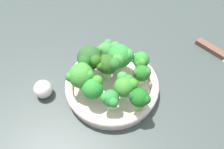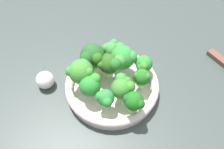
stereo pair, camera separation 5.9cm
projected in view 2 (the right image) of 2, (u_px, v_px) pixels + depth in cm
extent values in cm
cube|color=#3A4441|center=(127.00, 88.00, 65.89)|extent=(130.00, 130.00, 2.50)
cylinder|color=silver|center=(112.00, 88.00, 63.36)|extent=(23.31, 23.31, 1.70)
torus|color=silver|center=(112.00, 84.00, 61.86)|extent=(24.29, 24.29, 2.08)
cylinder|color=#95C964|center=(93.00, 64.00, 62.96)|extent=(2.17, 2.17, 2.57)
sphere|color=#275827|center=(93.00, 55.00, 60.33)|extent=(6.25, 6.25, 6.25)
sphere|color=#205C20|center=(86.00, 58.00, 57.83)|extent=(3.23, 3.23, 3.23)
sphere|color=#2B5F1A|center=(98.00, 58.00, 58.28)|extent=(2.92, 2.92, 2.92)
cylinder|color=#79C05E|center=(121.00, 94.00, 57.55)|extent=(2.26, 2.26, 1.93)
sphere|color=#3C8630|center=(121.00, 88.00, 55.52)|extent=(4.91, 4.91, 4.91)
sphere|color=#3A8827|center=(129.00, 87.00, 54.90)|extent=(2.82, 2.82, 2.82)
sphere|color=#3A8E3A|center=(121.00, 78.00, 55.90)|extent=(2.78, 2.78, 2.78)
sphere|color=#358227|center=(129.00, 81.00, 55.33)|extent=(2.19, 2.19, 2.19)
cylinder|color=#86CF60|center=(109.00, 71.00, 61.41)|extent=(2.04, 2.04, 2.76)
sphere|color=#2C571D|center=(109.00, 63.00, 59.01)|extent=(5.06, 5.06, 5.06)
sphere|color=#296B29|center=(115.00, 64.00, 57.17)|extent=(3.03, 3.03, 3.03)
sphere|color=#2B671A|center=(101.00, 65.00, 58.09)|extent=(2.27, 2.27, 2.27)
sphere|color=#295A1C|center=(107.00, 58.00, 59.57)|extent=(2.25, 2.25, 2.25)
cylinder|color=#83B15F|center=(133.00, 107.00, 54.90)|extent=(2.06, 2.06, 2.74)
sphere|color=#1C681C|center=(134.00, 101.00, 52.67)|extent=(4.42, 4.42, 4.42)
sphere|color=#1F5E19|center=(140.00, 104.00, 51.73)|extent=(2.32, 2.32, 2.32)
sphere|color=#1B5625|center=(128.00, 99.00, 52.29)|extent=(2.22, 2.22, 2.22)
cylinder|color=#90D966|center=(141.00, 82.00, 59.90)|extent=(2.39, 2.39, 1.66)
sphere|color=#256C20|center=(142.00, 77.00, 58.16)|extent=(4.19, 4.19, 4.19)
sphere|color=#2F752D|center=(147.00, 77.00, 57.16)|extent=(2.02, 2.02, 2.02)
sphere|color=#286E24|center=(137.00, 76.00, 57.61)|extent=(2.03, 2.03, 2.03)
cylinder|color=#8FD66D|center=(143.00, 70.00, 62.16)|extent=(2.58, 2.58, 1.97)
sphere|color=#308B31|center=(144.00, 64.00, 60.26)|extent=(4.33, 4.33, 4.33)
sphere|color=#3C8128|center=(144.00, 66.00, 58.35)|extent=(2.15, 2.15, 2.15)
sphere|color=#2F7D2B|center=(142.00, 64.00, 58.72)|extent=(1.75, 1.75, 1.75)
sphere|color=#2A7D2E|center=(141.00, 67.00, 59.02)|extent=(2.46, 2.46, 2.46)
cylinder|color=#92DB6F|center=(91.00, 92.00, 58.20)|extent=(1.88, 1.88, 1.66)
sphere|color=#298530|center=(90.00, 86.00, 56.21)|extent=(5.16, 5.16, 5.16)
sphere|color=#378B37|center=(95.00, 80.00, 55.92)|extent=(2.22, 2.22, 2.22)
sphere|color=#3A8B29|center=(95.00, 79.00, 55.68)|extent=(2.76, 2.76, 2.76)
cylinder|color=#86BE57|center=(122.00, 65.00, 63.17)|extent=(1.88, 1.88, 1.94)
sphere|color=green|center=(123.00, 57.00, 60.79)|extent=(6.22, 6.22, 6.22)
sphere|color=#3E8733|center=(119.00, 62.00, 58.45)|extent=(3.40, 3.40, 3.40)
sphere|color=#388A3E|center=(132.00, 57.00, 59.93)|extent=(3.38, 3.38, 3.38)
sphere|color=#388A37|center=(120.00, 48.00, 61.52)|extent=(3.25, 3.25, 3.25)
cylinder|color=#76C056|center=(83.00, 80.00, 59.87)|extent=(2.56, 2.56, 2.49)
sphere|color=#3E8E33|center=(81.00, 72.00, 57.30)|extent=(6.15, 6.15, 6.15)
sphere|color=green|center=(88.00, 72.00, 55.95)|extent=(2.52, 2.52, 2.52)
sphere|color=#33882F|center=(70.00, 71.00, 56.76)|extent=(2.50, 2.50, 2.50)
sphere|color=#41893E|center=(84.00, 63.00, 57.26)|extent=(2.70, 2.70, 2.70)
cylinder|color=#97C965|center=(106.00, 103.00, 56.28)|extent=(1.93, 1.93, 1.70)
sphere|color=#2C7D39|center=(106.00, 98.00, 54.56)|extent=(4.06, 4.06, 4.06)
sphere|color=#2A8932|center=(100.00, 96.00, 54.00)|extent=(2.36, 2.36, 2.36)
sphere|color=#298230|center=(107.00, 102.00, 52.90)|extent=(2.29, 2.29, 2.29)
cylinder|color=#83C352|center=(111.00, 56.00, 64.98)|extent=(1.99, 1.99, 1.95)
sphere|color=#3B833E|center=(111.00, 50.00, 63.03)|extent=(4.59, 4.59, 4.59)
sphere|color=#36883D|center=(114.00, 43.00, 62.92)|extent=(2.36, 2.36, 2.36)
sphere|color=#3B8C32|center=(106.00, 48.00, 62.22)|extent=(2.50, 2.50, 2.50)
cube|color=brown|center=(222.00, 61.00, 69.21)|extent=(8.26, 8.43, 1.50)
sphere|color=white|center=(45.00, 80.00, 63.09)|extent=(4.79, 4.79, 4.79)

